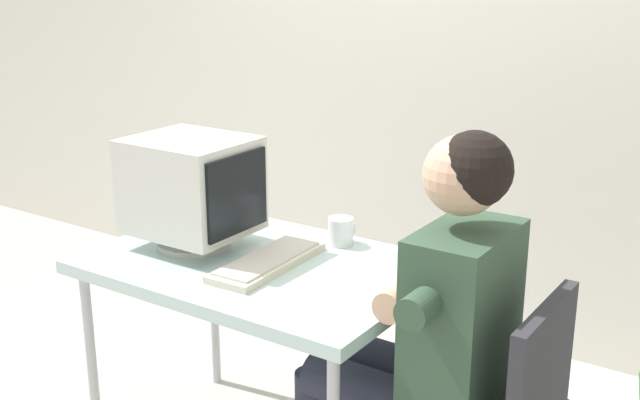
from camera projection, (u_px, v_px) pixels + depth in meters
wall_back at (516, 12)px, 3.37m from camera, size 8.00×0.10×3.00m
desk at (260, 276)px, 2.65m from camera, size 1.12×0.76×0.76m
crt_monitor at (192, 187)px, 2.71m from camera, size 0.40×0.34×0.38m
keyboard at (268, 261)px, 2.59m from camera, size 0.18×0.46×0.03m
person_seated at (426, 322)px, 2.30m from camera, size 0.74×0.58×1.29m
desk_mug at (341, 231)px, 2.77m from camera, size 0.09×0.10×0.10m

